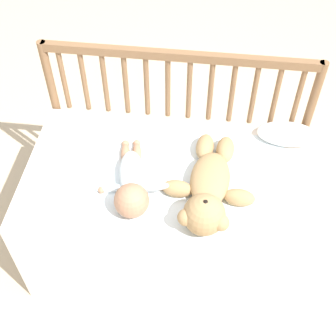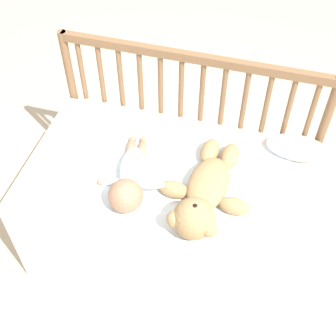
{
  "view_description": "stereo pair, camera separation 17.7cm",
  "coord_description": "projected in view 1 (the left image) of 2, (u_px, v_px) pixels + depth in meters",
  "views": [
    {
      "loc": [
        0.14,
        -1.15,
        1.92
      ],
      "look_at": [
        0.0,
        -0.01,
        0.58
      ],
      "focal_mm": 50.0,
      "sensor_mm": 36.0,
      "label": 1
    },
    {
      "loc": [
        0.31,
        -1.12,
        1.92
      ],
      "look_at": [
        0.0,
        -0.01,
        0.58
      ],
      "focal_mm": 50.0,
      "sensor_mm": 36.0,
      "label": 2
    }
  ],
  "objects": [
    {
      "name": "ground_plane",
      "position": [
        168.0,
        246.0,
        2.21
      ],
      "size": [
        12.0,
        12.0,
        0.0
      ],
      "primitive_type": "plane",
      "color": "#C6B293"
    },
    {
      "name": "blanket",
      "position": [
        176.0,
        181.0,
        1.8
      ],
      "size": [
        0.84,
        0.57,
        0.01
      ],
      "color": "white",
      "rests_on": "crib_mattress"
    },
    {
      "name": "teddy_bear",
      "position": [
        208.0,
        190.0,
        1.71
      ],
      "size": [
        0.35,
        0.5,
        0.15
      ],
      "color": "tan",
      "rests_on": "crib_mattress"
    },
    {
      "name": "crib_rail",
      "position": [
        178.0,
        101.0,
        1.98
      ],
      "size": [
        1.13,
        0.04,
        0.85
      ],
      "color": "brown",
      "rests_on": "ground_plane"
    },
    {
      "name": "small_pillow",
      "position": [
        287.0,
        134.0,
        1.93
      ],
      "size": [
        0.25,
        0.14,
        0.06
      ],
      "color": "white",
      "rests_on": "crib_mattress"
    },
    {
      "name": "crib_mattress",
      "position": [
        168.0,
        214.0,
        2.02
      ],
      "size": [
        1.13,
        0.65,
        0.52
      ],
      "color": "white",
      "rests_on": "ground_plane"
    },
    {
      "name": "baby",
      "position": [
        132.0,
        185.0,
        1.73
      ],
      "size": [
        0.29,
        0.4,
        0.13
      ],
      "color": "white",
      "rests_on": "crib_mattress"
    }
  ]
}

